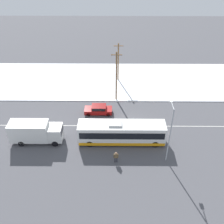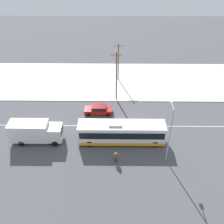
% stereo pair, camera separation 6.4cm
% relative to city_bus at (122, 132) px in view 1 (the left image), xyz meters
% --- Properties ---
extents(ground_plane, '(120.00, 120.00, 0.00)m').
position_rel_city_bus_xyz_m(ground_plane, '(1.98, 3.50, -1.62)').
color(ground_plane, '#4C4C51').
extents(snow_lot, '(80.00, 15.13, 0.12)m').
position_rel_city_bus_xyz_m(snow_lot, '(1.98, 17.89, -1.56)').
color(snow_lot, white).
rests_on(snow_lot, ground_plane).
extents(lane_marking_center, '(60.00, 0.12, 0.00)m').
position_rel_city_bus_xyz_m(lane_marking_center, '(1.98, 3.50, -1.61)').
color(lane_marking_center, silver).
rests_on(lane_marking_center, ground_plane).
extents(city_bus, '(12.05, 2.57, 3.31)m').
position_rel_city_bus_xyz_m(city_bus, '(0.00, 0.00, 0.00)').
color(city_bus, white).
rests_on(city_bus, ground_plane).
extents(box_truck, '(7.26, 2.30, 3.23)m').
position_rel_city_bus_xyz_m(box_truck, '(-12.09, -0.09, 0.16)').
color(box_truck, silver).
rests_on(box_truck, ground_plane).
extents(sedan_car, '(4.46, 1.80, 1.49)m').
position_rel_city_bus_xyz_m(sedan_car, '(-3.59, 6.79, -0.80)').
color(sedan_car, maroon).
rests_on(sedan_car, ground_plane).
extents(pedestrian_at_stop, '(0.63, 0.28, 1.76)m').
position_rel_city_bus_xyz_m(pedestrian_at_stop, '(-0.80, -4.05, -0.54)').
color(pedestrian_at_stop, '#23232D').
rests_on(pedestrian_at_stop, ground_plane).
extents(streetlamp, '(0.36, 2.37, 8.15)m').
position_rel_city_bus_xyz_m(streetlamp, '(5.76, -3.21, 3.44)').
color(streetlamp, '#9EA3A8').
rests_on(streetlamp, ground_plane).
extents(utility_pole_roadside, '(1.80, 0.24, 8.90)m').
position_rel_city_bus_xyz_m(utility_pole_roadside, '(-0.72, 11.02, 3.03)').
color(utility_pole_roadside, brown).
rests_on(utility_pole_roadside, ground_plane).
extents(utility_pole_snowlot, '(1.80, 0.24, 7.56)m').
position_rel_city_bus_xyz_m(utility_pole_snowlot, '(-0.32, 18.25, 2.35)').
color(utility_pole_snowlot, brown).
rests_on(utility_pole_snowlot, ground_plane).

